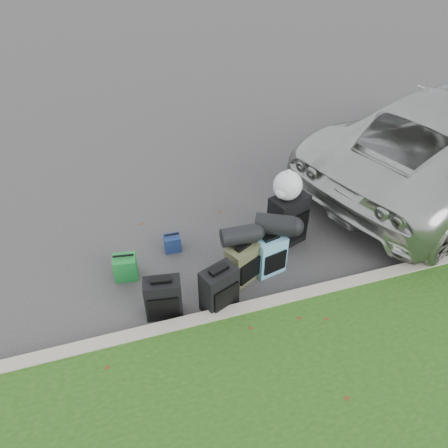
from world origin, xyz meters
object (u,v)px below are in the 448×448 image
object	(u,v)px
suitcase_small_black	(163,298)
tote_green	(125,267)
tote_navy	(172,243)
suitcase_large_black_left	(219,289)
suitcase_olive	(242,264)
suitcase_teal	(270,255)
suitcase_large_black_right	(288,220)

from	to	relation	value
suitcase_small_black	tote_green	bearing A→B (deg)	124.43
tote_green	tote_navy	distance (m)	0.82
suitcase_small_black	tote_navy	distance (m)	1.22
suitcase_small_black	tote_navy	bearing A→B (deg)	82.22
suitcase_small_black	tote_green	xyz separation A→B (m)	(-0.38, 0.81, -0.11)
suitcase_large_black_left	suitcase_olive	distance (m)	0.59
suitcase_large_black_left	suitcase_teal	distance (m)	0.97
suitcase_small_black	suitcase_large_black_right	world-z (taller)	suitcase_large_black_right
tote_navy	suitcase_teal	bearing A→B (deg)	-32.36
suitcase_small_black	tote_navy	xyz separation A→B (m)	(0.35, 1.16, -0.16)
suitcase_teal	tote_navy	xyz separation A→B (m)	(-1.21, 0.84, -0.17)
suitcase_large_black_left	suitcase_teal	xyz separation A→B (m)	(0.87, 0.43, -0.03)
suitcase_large_black_right	tote_green	world-z (taller)	suitcase_large_black_right
suitcase_large_black_right	suitcase_small_black	bearing A→B (deg)	-176.80
suitcase_teal	suitcase_large_black_right	world-z (taller)	suitcase_large_black_right
suitcase_small_black	tote_navy	size ratio (longest dim) A/B	2.23
suitcase_small_black	suitcase_teal	distance (m)	1.59
suitcase_olive	tote_green	size ratio (longest dim) A/B	1.69
suitcase_small_black	suitcase_olive	world-z (taller)	suitcase_olive
suitcase_large_black_right	tote_navy	bearing A→B (deg)	150.10
suitcase_large_black_left	suitcase_large_black_right	distance (m)	1.65
suitcase_large_black_left	tote_green	distance (m)	1.42
suitcase_teal	tote_green	size ratio (longest dim) A/B	1.69
suitcase_small_black	suitcase_teal	size ratio (longest dim) A/B	0.97
suitcase_olive	suitcase_large_black_right	xyz separation A→B (m)	(0.91, 0.57, 0.12)
tote_green	suitcase_olive	bearing A→B (deg)	-10.11
suitcase_large_black_left	tote_green	size ratio (longest dim) A/B	1.86
suitcase_large_black_right	tote_green	xyz separation A→B (m)	(-2.43, -0.04, -0.24)
suitcase_olive	suitcase_teal	world-z (taller)	suitcase_olive
suitcase_large_black_right	suitcase_large_black_left	bearing A→B (deg)	-164.04
suitcase_teal	tote_green	xyz separation A→B (m)	(-1.95, 0.48, -0.12)
tote_green	tote_navy	xyz separation A→B (m)	(0.73, 0.36, -0.05)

